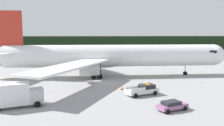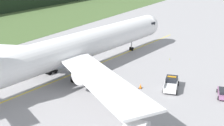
% 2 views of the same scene
% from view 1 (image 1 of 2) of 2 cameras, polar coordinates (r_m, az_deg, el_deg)
% --- Properties ---
extents(ground, '(320.00, 320.00, 0.00)m').
position_cam_1_polar(ground, '(48.67, -2.28, -4.96)').
color(ground, '#949395').
extents(grass_verge, '(320.00, 46.17, 0.04)m').
position_cam_1_polar(grass_verge, '(103.65, -8.15, 1.39)').
color(grass_verge, '#455F31').
rests_on(grass_verge, ground).
extents(distant_tree_line, '(288.00, 5.28, 9.48)m').
position_cam_1_polar(distant_tree_line, '(125.43, -9.09, 4.50)').
color(distant_tree_line, black).
rests_on(distant_tree_line, ground).
extents(taxiway_centerline_main, '(79.66, 11.33, 0.01)m').
position_cam_1_polar(taxiway_centerline_main, '(56.28, -0.33, -3.31)').
color(taxiway_centerline_main, yellow).
rests_on(taxiway_centerline_main, ground).
extents(airliner, '(60.21, 49.59, 15.72)m').
position_cam_1_polar(airliner, '(55.54, -1.11, 1.68)').
color(airliner, white).
rests_on(airliner, ground).
extents(ops_pickup_truck, '(6.03, 3.37, 1.94)m').
position_cam_1_polar(ops_pickup_truck, '(39.10, 7.82, -6.66)').
color(ops_pickup_truck, silver).
rests_on(ops_pickup_truck, ground).
extents(catering_truck, '(7.23, 3.70, 3.63)m').
position_cam_1_polar(catering_truck, '(34.76, -23.08, -7.33)').
color(catering_truck, silver).
rests_on(catering_truck, ground).
extents(staff_car, '(4.55, 2.75, 1.30)m').
position_cam_1_polar(staff_car, '(32.17, 14.83, -10.23)').
color(staff_car, '#945C87').
rests_on(staff_car, ground).
extents(apron_cone, '(0.62, 0.62, 0.78)m').
position_cam_1_polar(apron_cone, '(42.67, 2.50, -6.16)').
color(apron_cone, black).
rests_on(apron_cone, ground).
extents(taxiway_edge_light_east, '(0.12, 0.12, 0.44)m').
position_cam_1_polar(taxiway_edge_light_east, '(50.74, 21.58, -4.69)').
color(taxiway_edge_light_east, yellow).
rests_on(taxiway_edge_light_east, ground).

